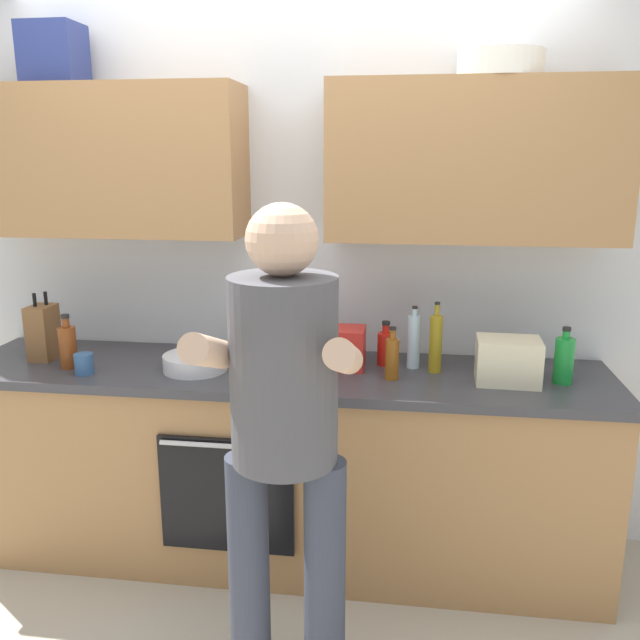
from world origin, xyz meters
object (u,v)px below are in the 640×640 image
object	(u,v)px
potted_herb	(276,349)
bottle_syrup	(392,358)
bottle_soda	(564,360)
mixing_bowl	(195,362)
knife_block	(44,332)
grocery_bag_rice	(508,361)
person_standing	(284,421)
bottle_oil	(436,343)
bottle_vinegar	(68,346)
cup_tea	(84,364)
bottle_hotsauce	(385,347)
bottle_water	(414,341)
grocery_bag_crisps	(337,348)

from	to	relation	value
potted_herb	bottle_syrup	bearing A→B (deg)	3.58
bottle_soda	mixing_bowl	world-z (taller)	bottle_soda
knife_block	bottle_syrup	bearing A→B (deg)	-2.55
bottle_syrup	grocery_bag_rice	distance (m)	0.47
mixing_bowl	potted_herb	world-z (taller)	potted_herb
person_standing	potted_herb	distance (m)	0.69
bottle_oil	grocery_bag_rice	world-z (taller)	bottle_oil
bottle_vinegar	cup_tea	distance (m)	0.14
bottle_hotsauce	knife_block	xyz separation A→B (m)	(-1.54, -0.12, 0.05)
bottle_hotsauce	bottle_water	bearing A→B (deg)	-10.31
bottle_vinegar	bottle_oil	size ratio (longest dim) A/B	0.78
bottle_oil	bottle_vinegar	bearing A→B (deg)	-174.11
bottle_oil	knife_block	xyz separation A→B (m)	(-1.75, -0.05, -0.00)
bottle_water	cup_tea	distance (m)	1.41
bottle_syrup	bottle_water	xyz separation A→B (m)	(0.09, 0.17, 0.03)
person_standing	bottle_oil	distance (m)	0.96
bottle_soda	potted_herb	bearing A→B (deg)	-176.12
cup_tea	grocery_bag_rice	world-z (taller)	grocery_bag_rice
bottle_vinegar	mixing_bowl	bearing A→B (deg)	4.35
mixing_bowl	knife_block	distance (m)	0.74
bottle_oil	bottle_water	bearing A→B (deg)	152.56
bottle_hotsauce	grocery_bag_crisps	xyz separation A→B (m)	(-0.21, -0.06, 0.01)
bottle_soda	grocery_bag_rice	distance (m)	0.23
bottle_hotsauce	bottle_vinegar	distance (m)	1.38
person_standing	grocery_bag_rice	world-z (taller)	person_standing
mixing_bowl	bottle_vinegar	bearing A→B (deg)	-175.65
bottle_soda	grocery_bag_rice	world-z (taller)	bottle_soda
bottle_soda	cup_tea	distance (m)	1.99
bottle_water	knife_block	distance (m)	1.66
grocery_bag_rice	bottle_hotsauce	bearing A→B (deg)	161.55
potted_herb	grocery_bag_crisps	size ratio (longest dim) A/B	0.93
bottle_hotsauce	potted_herb	xyz separation A→B (m)	(-0.44, -0.22, 0.04)
bottle_oil	bottle_soda	bearing A→B (deg)	-7.90
bottle_water	cup_tea	bearing A→B (deg)	-168.55
knife_block	grocery_bag_crisps	xyz separation A→B (m)	(1.33, 0.06, -0.04)
bottle_water	cup_tea	xyz separation A→B (m)	(-1.38, -0.28, -0.08)
bottle_vinegar	knife_block	distance (m)	0.21
bottle_oil	grocery_bag_crisps	distance (m)	0.42
bottle_vinegar	person_standing	bearing A→B (deg)	-31.23
person_standing	bottle_syrup	distance (m)	0.77
knife_block	potted_herb	size ratio (longest dim) A/B	1.36
bottle_syrup	bottle_soda	distance (m)	0.69
bottle_soda	bottle_vinegar	xyz separation A→B (m)	(-2.09, -0.09, 0.00)
bottle_syrup	knife_block	xyz separation A→B (m)	(-1.57, 0.07, 0.03)
mixing_bowl	potted_herb	size ratio (longest dim) A/B	1.21
bottle_soda	knife_block	distance (m)	2.26
mixing_bowl	knife_block	size ratio (longest dim) A/B	0.89
bottle_hotsauce	bottle_vinegar	bearing A→B (deg)	-170.31
bottle_vinegar	bottle_syrup	bearing A→B (deg)	1.74
person_standing	cup_tea	bearing A→B (deg)	149.01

